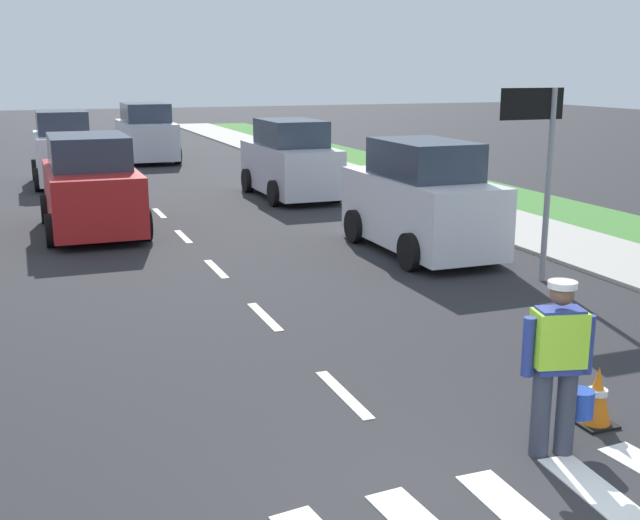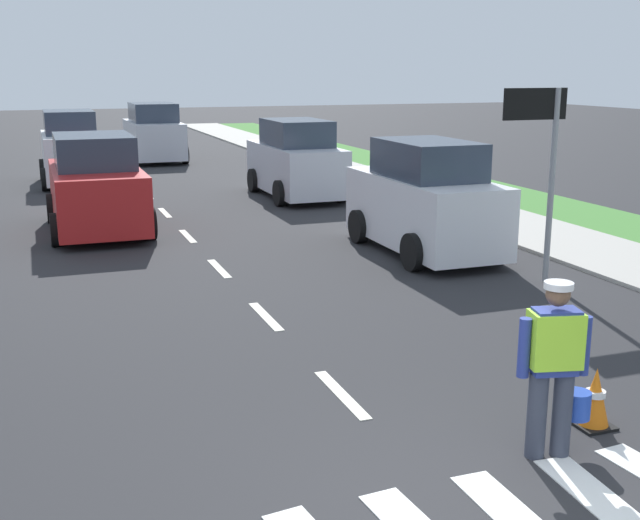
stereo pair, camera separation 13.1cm
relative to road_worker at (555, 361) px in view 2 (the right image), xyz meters
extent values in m
plane|color=#28282B|center=(-1.30, 20.26, -0.93)|extent=(96.00, 96.00, 0.00)
cube|color=#B2ADA3|center=(5.90, 9.26, -0.93)|extent=(2.40, 72.00, 0.14)
cube|color=#478438|center=(8.30, 9.26, -0.93)|extent=(2.40, 72.00, 0.06)
cube|color=white|center=(-0.10, -1.03, -0.92)|extent=(0.49, 1.92, 0.01)
cube|color=silver|center=(-1.30, 1.96, -0.93)|extent=(0.14, 1.40, 0.01)
cube|color=silver|center=(-1.30, 4.96, -0.93)|extent=(0.14, 1.40, 0.01)
cube|color=silver|center=(-1.30, 7.96, -0.93)|extent=(0.14, 1.40, 0.01)
cube|color=silver|center=(-1.30, 10.96, -0.93)|extent=(0.14, 1.40, 0.01)
cube|color=silver|center=(-1.30, 13.96, -0.93)|extent=(0.14, 1.40, 0.01)
cube|color=silver|center=(-1.30, 16.96, -0.93)|extent=(0.14, 1.40, 0.01)
cube|color=silver|center=(-1.30, 19.96, -0.93)|extent=(0.14, 1.40, 0.01)
cube|color=silver|center=(-1.30, 22.96, -0.93)|extent=(0.14, 1.40, 0.01)
cube|color=silver|center=(-1.30, 25.96, -0.93)|extent=(0.14, 1.40, 0.01)
cube|color=silver|center=(-1.30, 28.96, -0.93)|extent=(0.14, 1.40, 0.01)
cube|color=silver|center=(-1.30, 31.96, -0.93)|extent=(0.14, 1.40, 0.01)
cube|color=silver|center=(-1.30, 34.96, -0.93)|extent=(0.14, 1.40, 0.01)
cube|color=silver|center=(-1.30, 37.96, -0.93)|extent=(0.14, 1.40, 0.01)
cube|color=silver|center=(-1.30, 40.96, -0.93)|extent=(0.14, 1.40, 0.01)
cube|color=silver|center=(-1.30, 43.96, -0.93)|extent=(0.14, 1.40, 0.01)
cube|color=silver|center=(-1.30, 46.96, -0.93)|extent=(0.14, 1.40, 0.01)
cylinder|color=#383D4C|center=(-0.14, 0.03, -0.52)|extent=(0.18, 0.18, 0.82)
cylinder|color=#383D4C|center=(0.09, -0.03, -0.52)|extent=(0.18, 0.18, 0.82)
cube|color=navy|center=(-0.02, 0.00, 0.19)|extent=(0.45, 0.33, 0.60)
cube|color=#A5EA33|center=(-0.02, 0.00, 0.21)|extent=(0.51, 0.38, 0.51)
cylinder|color=navy|center=(-0.30, 0.06, 0.14)|extent=(0.11, 0.11, 0.55)
cylinder|color=navy|center=(0.25, -0.07, 0.14)|extent=(0.11, 0.11, 0.55)
sphere|color=brown|center=(-0.02, 0.00, 0.63)|extent=(0.22, 0.22, 0.22)
cylinder|color=silver|center=(-0.02, 0.00, 0.71)|extent=(0.26, 0.26, 0.06)
cylinder|color=#2347B7|center=(0.29, 0.02, -0.48)|extent=(0.26, 0.26, 0.26)
cylinder|color=gray|center=(3.69, 5.25, 0.67)|extent=(0.10, 0.10, 3.20)
cube|color=white|center=(3.29, 5.28, 2.02)|extent=(1.10, 0.05, 0.44)
cube|color=black|center=(3.29, 5.27, 2.02)|extent=(1.16, 0.04, 0.50)
cube|color=black|center=(0.78, 0.36, -0.92)|extent=(0.36, 0.36, 0.03)
cone|color=orange|center=(0.78, 0.36, -0.60)|extent=(0.30, 0.30, 0.59)
cylinder|color=white|center=(0.78, 0.36, -0.58)|extent=(0.20, 0.20, 0.06)
cube|color=silver|center=(2.74, 7.91, -0.10)|extent=(1.61, 4.03, 1.30)
cube|color=#2D3847|center=(2.74, 7.81, 0.90)|extent=(1.42, 2.22, 0.70)
cylinder|color=black|center=(1.91, 9.16, -0.59)|extent=(0.22, 0.68, 0.68)
cylinder|color=black|center=(3.57, 9.16, -0.59)|extent=(0.22, 0.68, 0.68)
cylinder|color=black|center=(1.91, 6.66, -0.59)|extent=(0.22, 0.68, 0.68)
cylinder|color=black|center=(3.57, 6.66, -0.59)|extent=(0.22, 0.68, 0.68)
cube|color=red|center=(-3.02, 12.24, -0.14)|extent=(1.83, 4.28, 1.22)
cube|color=#2D3847|center=(-3.02, 12.35, 0.82)|extent=(1.61, 2.35, 0.70)
cylinder|color=black|center=(-2.09, 10.92, -0.59)|extent=(0.22, 0.68, 0.68)
cylinder|color=black|center=(-3.96, 10.92, -0.59)|extent=(0.22, 0.68, 0.68)
cylinder|color=black|center=(-2.09, 13.57, -0.59)|extent=(0.22, 0.68, 0.68)
cylinder|color=black|center=(-3.96, 13.57, -0.59)|extent=(0.22, 0.68, 0.68)
cube|color=silver|center=(0.19, 25.57, -0.08)|extent=(1.82, 4.30, 1.34)
cube|color=#2D3847|center=(0.19, 25.47, 0.94)|extent=(1.60, 2.36, 0.70)
cylinder|color=black|center=(-0.74, 26.91, -0.59)|extent=(0.22, 0.68, 0.68)
cylinder|color=black|center=(1.13, 26.91, -0.59)|extent=(0.22, 0.68, 0.68)
cylinder|color=black|center=(-0.74, 24.24, -0.59)|extent=(0.22, 0.68, 0.68)
cylinder|color=black|center=(1.13, 24.24, -0.59)|extent=(0.22, 0.68, 0.68)
cube|color=silver|center=(2.56, 15.27, -0.12)|extent=(1.68, 4.17, 1.26)
cube|color=#2D3847|center=(2.56, 15.17, 0.86)|extent=(1.47, 2.29, 0.70)
cylinder|color=black|center=(1.70, 16.56, -0.59)|extent=(0.22, 0.68, 0.68)
cylinder|color=black|center=(3.42, 16.56, -0.59)|extent=(0.22, 0.68, 0.68)
cylinder|color=black|center=(1.70, 13.98, -0.59)|extent=(0.22, 0.68, 0.68)
cylinder|color=black|center=(3.42, 13.98, -0.59)|extent=(0.22, 0.68, 0.68)
cube|color=silver|center=(-3.14, 20.07, -0.07)|extent=(1.65, 3.97, 1.37)
cube|color=#2D3847|center=(-3.14, 20.17, 0.97)|extent=(1.45, 2.18, 0.70)
cylinder|color=black|center=(-2.30, 18.84, -0.59)|extent=(0.22, 0.68, 0.68)
cylinder|color=black|center=(-3.98, 18.84, -0.59)|extent=(0.22, 0.68, 0.68)
cylinder|color=black|center=(-2.30, 21.30, -0.59)|extent=(0.22, 0.68, 0.68)
cylinder|color=black|center=(-3.98, 21.30, -0.59)|extent=(0.22, 0.68, 0.68)
camera|label=1|loc=(-4.42, -5.57, 2.57)|focal=44.55mm
camera|label=2|loc=(-4.30, -5.61, 2.57)|focal=44.55mm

